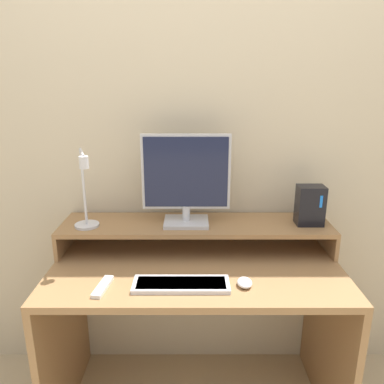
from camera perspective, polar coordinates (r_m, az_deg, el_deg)
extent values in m
cube|color=beige|center=(1.88, 0.57, 7.60)|extent=(6.00, 0.05, 2.50)
cube|color=olive|center=(1.70, 0.64, -11.59)|extent=(1.28, 0.64, 0.03)
cube|color=olive|center=(2.00, -18.92, -20.55)|extent=(0.03, 0.64, 0.73)
cube|color=olive|center=(2.02, 19.98, -20.42)|extent=(0.03, 0.64, 0.73)
cube|color=olive|center=(1.93, -18.72, -6.64)|extent=(0.02, 0.29, 0.11)
cube|color=olive|center=(1.94, 19.76, -6.59)|extent=(0.02, 0.29, 0.11)
cube|color=olive|center=(1.80, 0.59, -5.04)|extent=(1.28, 0.29, 0.02)
cube|color=#BCBCC1|center=(1.78, -0.90, -4.58)|extent=(0.21, 0.16, 0.02)
cylinder|color=#BCBCC1|center=(1.77, -0.90, -3.22)|extent=(0.04, 0.04, 0.07)
cube|color=#B7B7BC|center=(1.71, -0.93, 3.08)|extent=(0.41, 0.02, 0.35)
cube|color=#191E38|center=(1.70, -0.94, 2.99)|extent=(0.38, 0.01, 0.33)
cylinder|color=silver|center=(1.82, -15.72, -4.87)|extent=(0.11, 0.11, 0.01)
cylinder|color=silver|center=(1.77, -16.19, 0.64)|extent=(0.01, 0.01, 0.35)
cylinder|color=silver|center=(1.64, -16.47, 5.79)|extent=(0.07, 0.16, 0.01)
cylinder|color=silver|center=(1.57, -16.18, 4.36)|extent=(0.04, 0.04, 0.05)
cube|color=black|center=(1.83, 17.53, -1.95)|extent=(0.12, 0.09, 0.19)
cube|color=#1972F2|center=(1.80, 19.08, -1.40)|extent=(0.01, 0.00, 0.06)
cube|color=silver|center=(1.54, -1.67, -13.91)|extent=(0.39, 0.13, 0.02)
cube|color=#AFAFB3|center=(1.53, -1.68, -13.74)|extent=(0.35, 0.10, 0.01)
ellipsoid|color=white|center=(1.55, 8.02, -13.51)|extent=(0.06, 0.08, 0.03)
cube|color=white|center=(1.57, -13.47, -13.86)|extent=(0.06, 0.16, 0.02)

